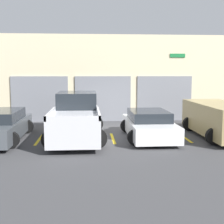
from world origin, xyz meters
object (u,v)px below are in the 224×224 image
(pickup_truck, at_px, (76,118))
(van_right, at_px, (220,119))
(sedan_side, at_px, (1,126))
(sedan_white, at_px, (149,125))

(pickup_truck, distance_m, van_right, 6.34)
(sedan_side, bearing_deg, van_right, -0.13)
(sedan_side, height_order, van_right, van_right)
(sedan_white, xyz_separation_m, sedan_side, (-6.34, 0.00, 0.03))
(pickup_truck, height_order, van_right, pickup_truck)
(pickup_truck, distance_m, sedan_side, 3.19)
(pickup_truck, xyz_separation_m, sedan_white, (3.17, -0.30, -0.32))
(pickup_truck, distance_m, sedan_white, 3.20)
(pickup_truck, height_order, sedan_white, pickup_truck)
(sedan_white, height_order, sedan_side, sedan_side)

